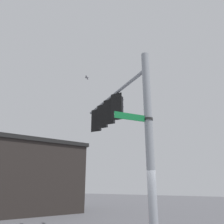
{
  "coord_description": "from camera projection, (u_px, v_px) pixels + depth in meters",
  "views": [
    {
      "loc": [
        2.66,
        -6.96,
        2.07
      ],
      "look_at": [
        -2.41,
        1.62,
        5.33
      ],
      "focal_mm": 35.69,
      "sensor_mm": 36.0,
      "label": 1
    }
  ],
  "objects": [
    {
      "name": "bird_flying",
      "position": [
        87.0,
        77.0,
        13.01
      ],
      "size": [
        0.26,
        0.37,
        0.11
      ],
      "color": "gray"
    },
    {
      "name": "street_name_sign",
      "position": [
        139.0,
        118.0,
        7.5
      ],
      "size": [
        0.9,
        1.25,
        0.22
      ],
      "color": "#147238"
    },
    {
      "name": "mast_arm",
      "position": [
        112.0,
        96.0,
        10.74
      ],
      "size": [
        4.9,
        3.36,
        0.14
      ],
      "primitive_type": "cylinder",
      "rotation": [
        0.0,
        1.57,
        2.55
      ],
      "color": "gray"
    },
    {
      "name": "traffic_light_arm_end",
      "position": [
        98.0,
        121.0,
        12.1
      ],
      "size": [
        0.54,
        0.49,
        1.31
      ],
      "color": "black"
    },
    {
      "name": "signal_pole",
      "position": [
        150.0,
        143.0,
        7.4
      ],
      "size": [
        0.28,
        0.28,
        6.78
      ],
      "primitive_type": "cylinder",
      "color": "gray",
      "rests_on": "ground"
    },
    {
      "name": "traffic_light_nearest_pole",
      "position": [
        118.0,
        107.0,
        9.96
      ],
      "size": [
        0.54,
        0.49,
        1.31
      ],
      "color": "black"
    },
    {
      "name": "traffic_light_mid_inner",
      "position": [
        110.0,
        113.0,
        10.68
      ],
      "size": [
        0.54,
        0.49,
        1.31
      ],
      "color": "black"
    },
    {
      "name": "traffic_light_mid_outer",
      "position": [
        104.0,
        117.0,
        11.39
      ],
      "size": [
        0.54,
        0.49,
        1.31
      ],
      "color": "black"
    },
    {
      "name": "storefront_building",
      "position": [
        20.0,
        176.0,
        17.41
      ],
      "size": [
        9.03,
        10.33,
        5.37
      ],
      "color": "#282321",
      "rests_on": "ground"
    }
  ]
}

